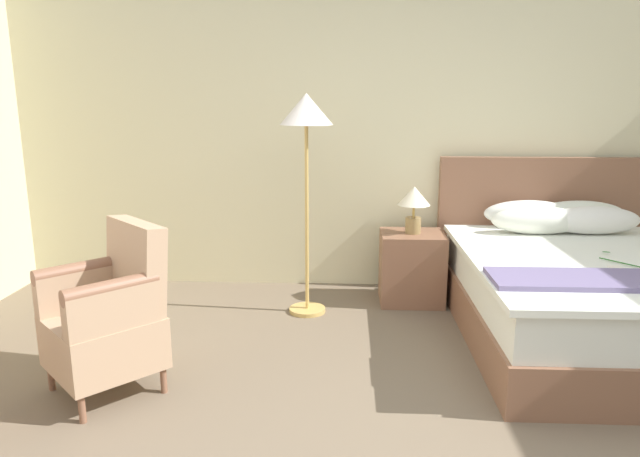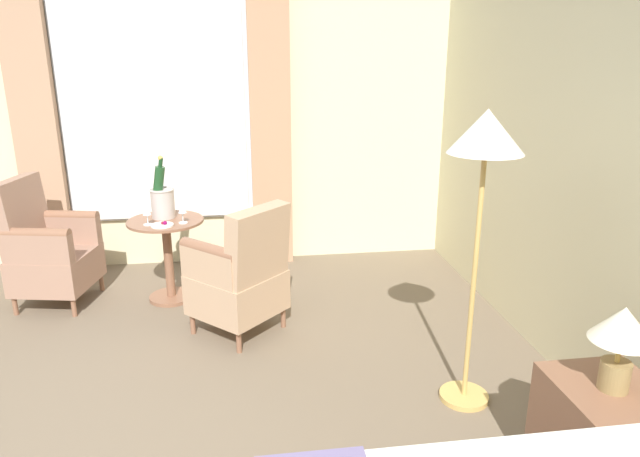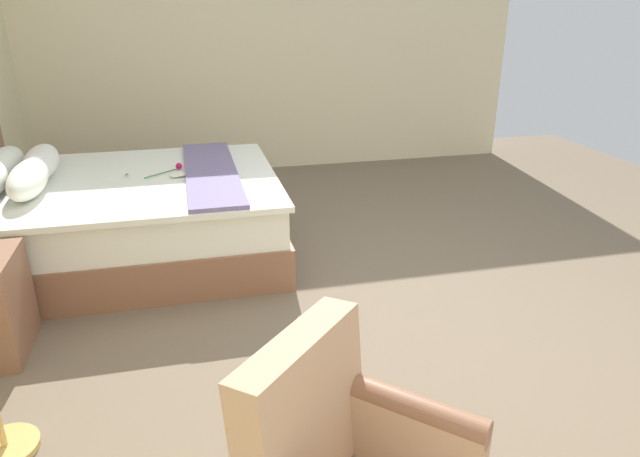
% 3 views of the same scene
% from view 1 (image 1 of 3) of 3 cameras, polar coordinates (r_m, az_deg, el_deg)
% --- Properties ---
extents(wall_headboard_side, '(6.78, 0.12, 2.87)m').
position_cam_1_polar(wall_headboard_side, '(4.95, 8.67, 10.62)').
color(wall_headboard_side, beige).
rests_on(wall_headboard_side, ground).
extents(bed, '(1.78, 2.15, 1.15)m').
position_cam_1_polar(bed, '(4.32, 25.35, -5.47)').
color(bed, brown).
rests_on(bed, ground).
extents(nightstand, '(0.53, 0.44, 0.57)m').
position_cam_1_polar(nightstand, '(4.67, 9.14, -3.86)').
color(nightstand, brown).
rests_on(nightstand, ground).
extents(bedside_lamp, '(0.26, 0.26, 0.38)m').
position_cam_1_polar(bedside_lamp, '(4.55, 9.38, 2.75)').
color(bedside_lamp, '#947B4A').
rests_on(bedside_lamp, nightstand).
extents(floor_lamp_brass, '(0.39, 0.39, 1.66)m').
position_cam_1_polar(floor_lamp_brass, '(4.18, -1.37, 10.21)').
color(floor_lamp_brass, tan).
rests_on(floor_lamp_brass, ground).
extents(armchair_by_window, '(0.77, 0.77, 0.95)m').
position_cam_1_polar(armchair_by_window, '(3.40, -20.32, -8.19)').
color(armchair_by_window, brown).
rests_on(armchair_by_window, ground).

